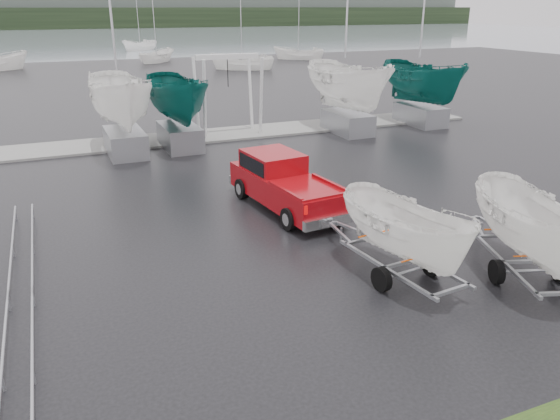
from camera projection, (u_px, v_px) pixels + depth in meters
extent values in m
plane|color=black|center=(333.00, 220.00, 17.34)|extent=(120.00, 120.00, 0.00)
plane|color=gray|center=(83.00, 42.00, 103.50)|extent=(300.00, 300.00, 0.00)
cube|color=gray|center=(215.00, 135.00, 28.52)|extent=(30.00, 3.00, 0.12)
cube|color=black|center=(63.00, 18.00, 162.76)|extent=(300.00, 8.00, 6.00)
cube|color=#4C5651|center=(61.00, 11.00, 168.95)|extent=(300.00, 6.00, 10.00)
cube|color=maroon|center=(286.00, 189.00, 18.07)|extent=(2.28, 5.26, 0.84)
cube|color=maroon|center=(273.00, 163.00, 18.60)|extent=(1.83, 2.18, 0.75)
cube|color=black|center=(273.00, 162.00, 18.59)|extent=(1.83, 1.97, 0.48)
cube|color=silver|center=(330.00, 221.00, 16.04)|extent=(1.79, 0.34, 0.31)
cylinder|color=black|center=(242.00, 189.00, 19.19)|extent=(0.34, 0.73, 0.70)
cylinder|color=black|center=(283.00, 182.00, 19.95)|extent=(0.34, 0.73, 0.70)
cylinder|color=black|center=(289.00, 219.00, 16.45)|extent=(0.34, 0.73, 0.70)
cylinder|color=black|center=(335.00, 210.00, 17.21)|extent=(0.34, 0.73, 0.70)
cube|color=#95979D|center=(385.00, 268.00, 13.16)|extent=(0.45, 3.59, 0.08)
cube|color=#95979D|center=(419.00, 258.00, 13.66)|extent=(0.45, 3.59, 0.08)
cylinder|color=#95979D|center=(407.00, 272.00, 13.30)|extent=(1.60, 0.24, 0.08)
cylinder|color=black|center=(381.00, 279.00, 12.94)|extent=(0.24, 0.62, 0.60)
cylinder|color=black|center=(432.00, 265.00, 13.67)|extent=(0.24, 0.62, 0.60)
imported|color=white|center=(410.00, 178.00, 12.65)|extent=(1.78, 1.82, 4.30)
cube|color=#FF5A08|center=(383.00, 231.00, 13.88)|extent=(1.55, 0.20, 0.03)
cube|color=#FF5A08|center=(427.00, 255.00, 12.57)|extent=(1.55, 0.20, 0.03)
cube|color=#95979D|center=(504.00, 262.00, 13.45)|extent=(1.26, 3.43, 0.08)
cube|color=#95979D|center=(547.00, 261.00, 13.52)|extent=(1.26, 3.43, 0.08)
cylinder|color=#95979D|center=(528.00, 271.00, 13.35)|extent=(1.54, 0.60, 0.08)
cylinder|color=black|center=(497.00, 272.00, 13.30)|extent=(0.37, 0.63, 0.60)
cylinder|color=black|center=(560.00, 270.00, 13.40)|extent=(0.37, 0.63, 0.60)
imported|color=white|center=(542.00, 168.00, 12.64)|extent=(2.28, 2.31, 4.72)
cube|color=#FF5A08|center=(514.00, 229.00, 14.04)|extent=(1.48, 0.55, 0.03)
cube|color=#FF5A08|center=(546.00, 255.00, 12.55)|extent=(1.48, 0.55, 0.03)
cylinder|color=silver|center=(205.00, 101.00, 26.90)|extent=(0.16, 0.58, 3.99)
cylinder|color=silver|center=(196.00, 96.00, 28.28)|extent=(0.16, 0.58, 3.99)
cylinder|color=silver|center=(261.00, 97.00, 28.01)|extent=(0.16, 0.58, 3.99)
cylinder|color=silver|center=(250.00, 93.00, 29.38)|extent=(0.16, 0.58, 3.99)
cube|color=silver|center=(227.00, 57.00, 27.44)|extent=(3.30, 0.25, 0.25)
cube|color=#95979D|center=(125.00, 142.00, 24.86)|extent=(1.60, 3.20, 1.10)
imported|color=white|center=(116.00, 53.00, 23.48)|extent=(2.55, 2.62, 6.79)
cube|color=#95979D|center=(180.00, 137.00, 25.98)|extent=(1.60, 3.20, 1.10)
imported|color=#0B534C|center=(175.00, 56.00, 24.68)|extent=(2.37, 2.44, 6.31)
cube|color=#95979D|center=(347.00, 123.00, 29.11)|extent=(1.60, 3.20, 1.10)
imported|color=white|center=(351.00, 42.00, 27.67)|extent=(2.69, 2.76, 7.14)
cube|color=#95979D|center=(420.00, 115.00, 31.19)|extent=(1.60, 3.20, 1.10)
imported|color=#0B534C|center=(426.00, 44.00, 29.83)|extent=(2.50, 2.57, 6.66)
cylinder|color=#95979D|center=(32.00, 242.00, 14.87)|extent=(0.06, 6.50, 0.06)
cylinder|color=#95979D|center=(12.00, 245.00, 14.68)|extent=(0.06, 6.50, 0.06)
cylinder|color=#95979D|center=(32.00, 367.00, 9.70)|extent=(0.06, 6.50, 0.06)
cylinder|color=#95979D|center=(1.00, 374.00, 9.51)|extent=(0.06, 6.50, 0.06)
imported|color=white|center=(242.00, 70.00, 58.41)|extent=(3.61, 3.59, 6.92)
cylinder|color=#B2B2B7|center=(241.00, 30.00, 57.01)|extent=(0.08, 0.08, 8.00)
imported|color=white|center=(298.00, 59.00, 69.63)|extent=(3.46, 3.45, 6.51)
cylinder|color=#B2B2B7|center=(299.00, 26.00, 68.22)|extent=(0.08, 0.08, 8.00)
imported|color=white|center=(141.00, 50.00, 84.13)|extent=(3.55, 3.53, 6.69)
cylinder|color=#B2B2B7|center=(138.00, 23.00, 82.72)|extent=(0.08, 0.08, 8.00)
imported|color=white|center=(157.00, 62.00, 66.11)|extent=(3.40, 3.40, 6.31)
cylinder|color=#B2B2B7|center=(154.00, 28.00, 64.71)|extent=(0.08, 0.08, 8.00)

